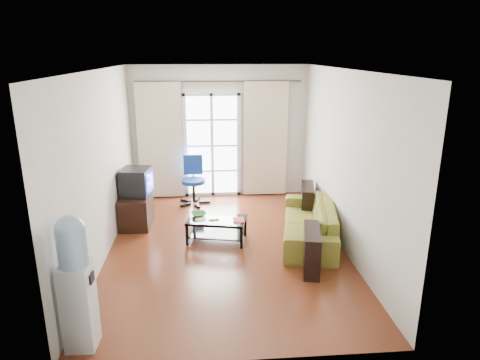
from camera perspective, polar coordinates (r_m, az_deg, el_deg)
The scene contains 20 objects.
floor at distance 6.81m, azimuth -1.86°, elevation -8.85°, with size 5.20×5.20×0.00m, color brown.
ceiling at distance 6.15m, azimuth -2.10°, elevation 14.50°, with size 5.20×5.20×0.00m, color white.
wall_back at distance 8.88m, azimuth -2.80°, elevation 6.42°, with size 3.60×0.02×2.70m, color silver.
wall_front at distance 3.89m, azimuth -0.08°, elevation -7.41°, with size 3.60×0.02×2.70m, color silver.
wall_left at distance 6.52m, azimuth -18.00°, elevation 1.79°, with size 0.02×5.20×2.70m, color silver.
wall_right at distance 6.67m, azimuth 13.68°, elevation 2.48°, with size 0.02×5.20×2.70m, color silver.
french_door at distance 8.88m, azimuth -3.73°, elevation 4.59°, with size 1.16×0.06×2.15m.
curtain_rod at distance 8.66m, azimuth -2.87°, elevation 13.02°, with size 0.04×0.04×3.30m, color #4C3F2D.
curtain_left at distance 8.84m, azimuth -10.59°, elevation 5.11°, with size 0.90×0.07×2.35m, color beige.
curtain_right at distance 8.87m, azimuth 3.41°, elevation 5.41°, with size 0.90×0.07×2.35m, color beige.
radiator at distance 9.08m, azimuth 2.36°, elevation 0.04°, with size 0.64×0.12×0.64m, color #98979A.
sofa at distance 7.06m, azimuth 9.19°, elevation -5.48°, with size 1.18×2.15×0.59m, color brown.
coffee_table at distance 6.92m, azimuth -3.10°, elevation -6.22°, with size 1.02×0.72×0.38m.
bowl at distance 6.98m, azimuth -5.52°, elevation -4.60°, with size 0.28×0.28×0.06m, color green.
book at distance 6.78m, azimuth -0.93°, elevation -5.37°, with size 0.18×0.24×0.02m, color maroon.
remote at distance 6.81m, azimuth -3.51°, elevation -5.32°, with size 0.16×0.05×0.02m, color black.
tv_stand at distance 7.70m, azimuth -13.67°, elevation -4.01°, with size 0.50×0.75×0.55m, color black.
crt_tv at distance 7.60m, azimuth -13.85°, elevation -0.23°, with size 0.57×0.57×0.47m.
task_chair at distance 8.61m, azimuth -6.19°, elevation -1.33°, with size 0.67×0.67×0.96m.
water_cooler at distance 4.65m, azimuth -21.02°, elevation -12.42°, with size 0.32×0.31×1.45m.
Camera 1 is at (-0.28, -6.13, 2.94)m, focal length 32.00 mm.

